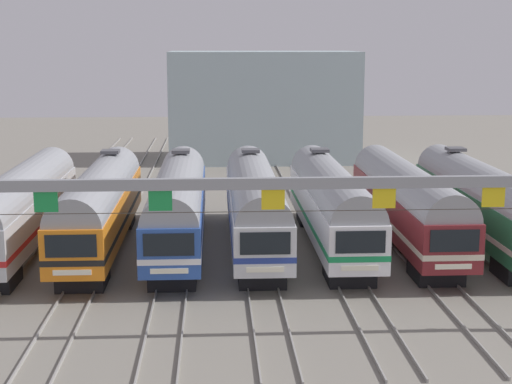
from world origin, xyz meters
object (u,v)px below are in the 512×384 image
at_px(commuter_train_orange, 100,204).
at_px(commuter_train_white, 331,202).
at_px(commuter_train_blue, 178,204).
at_px(commuter_train_stainless, 21,205).
at_px(catenary_gantry, 273,204).
at_px(commuter_train_silver, 255,203).
at_px(commuter_train_green, 481,200).
at_px(commuter_train_maroon, 406,201).

height_order(commuter_train_orange, commuter_train_white, same).
distance_m(commuter_train_blue, commuter_train_white, 8.64).
distance_m(commuter_train_stainless, catenary_gantry, 18.91).
height_order(commuter_train_silver, catenary_gantry, catenary_gantry).
bearing_deg(commuter_train_green, commuter_train_stainless, -179.99).
distance_m(commuter_train_maroon, catenary_gantry, 16.26).
bearing_deg(commuter_train_stainless, commuter_train_green, 0.01).
distance_m(commuter_train_silver, commuter_train_white, 4.32).
relative_size(commuter_train_stainless, catenary_gantry, 0.58).
height_order(commuter_train_orange, commuter_train_green, same).
bearing_deg(commuter_train_green, catenary_gantry, -133.82).
height_order(commuter_train_silver, commuter_train_maroon, commuter_train_silver).
distance_m(commuter_train_silver, commuter_train_maroon, 8.64).
bearing_deg(commuter_train_maroon, catenary_gantry, -122.62).
bearing_deg(commuter_train_orange, commuter_train_white, 0.00).
bearing_deg(commuter_train_silver, commuter_train_stainless, -179.98).
height_order(commuter_train_orange, catenary_gantry, catenary_gantry).
height_order(commuter_train_white, commuter_train_green, same).
xyz_separation_m(commuter_train_blue, catenary_gantry, (4.32, -13.50, 2.77)).
xyz_separation_m(commuter_train_stainless, commuter_train_silver, (12.96, 0.00, 0.00)).
height_order(commuter_train_blue, commuter_train_green, same).
bearing_deg(commuter_train_stainless, commuter_train_silver, 0.02).
height_order(commuter_train_blue, commuter_train_silver, same).
relative_size(commuter_train_blue, catenary_gantry, 0.58).
height_order(commuter_train_stainless, commuter_train_green, commuter_train_green).
xyz_separation_m(commuter_train_blue, commuter_train_white, (8.64, 0.00, 0.00)).
xyz_separation_m(commuter_train_orange, commuter_train_blue, (4.32, 0.00, 0.00)).
distance_m(commuter_train_blue, commuter_train_maroon, 12.96).
height_order(commuter_train_blue, catenary_gantry, catenary_gantry).
xyz_separation_m(commuter_train_maroon, commuter_train_green, (4.32, 0.00, 0.00)).
bearing_deg(commuter_train_orange, commuter_train_maroon, -0.01).
xyz_separation_m(commuter_train_orange, commuter_train_white, (12.96, 0.00, 0.00)).
distance_m(commuter_train_stainless, commuter_train_blue, 8.64).
relative_size(commuter_train_maroon, catenary_gantry, 0.58).
xyz_separation_m(commuter_train_silver, commuter_train_white, (4.32, 0.00, 0.00)).
relative_size(commuter_train_silver, commuter_train_maroon, 1.00).
bearing_deg(commuter_train_silver, commuter_train_maroon, -0.03).
xyz_separation_m(commuter_train_stainless, commuter_train_green, (25.91, 0.00, 0.00)).
bearing_deg(commuter_train_maroon, commuter_train_orange, 179.99).
relative_size(commuter_train_maroon, commuter_train_green, 1.00).
bearing_deg(commuter_train_blue, commuter_train_orange, 180.00).
bearing_deg(commuter_train_blue, commuter_train_stainless, -179.97).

